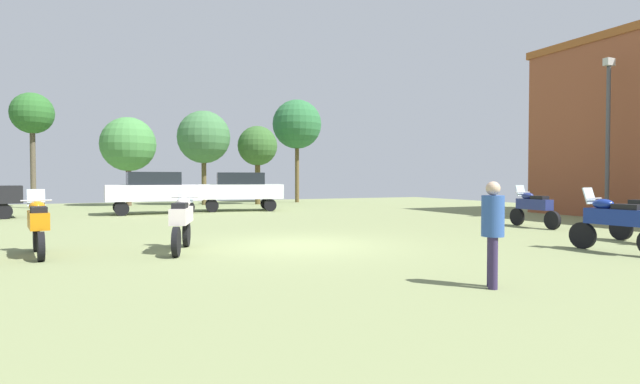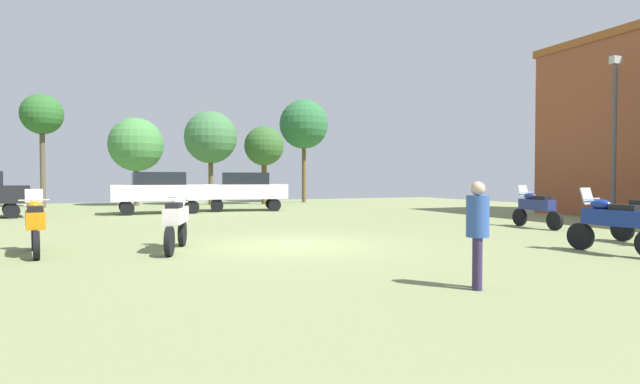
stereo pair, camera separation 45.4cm
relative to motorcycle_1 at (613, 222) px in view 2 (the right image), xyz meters
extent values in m
cube|color=#7B8655|center=(-6.04, 4.09, -0.73)|extent=(44.00, 52.00, 0.02)
cylinder|color=black|center=(-0.07, 0.75, -0.40)|extent=(0.18, 0.64, 0.63)
cube|color=navy|center=(0.00, -0.03, 0.09)|extent=(0.48, 1.36, 0.36)
ellipsoid|color=navy|center=(-0.03, 0.27, 0.37)|extent=(0.36, 0.51, 0.24)
cube|color=black|center=(0.02, -0.26, 0.33)|extent=(0.35, 0.59, 0.12)
cube|color=silver|center=(-0.06, 0.60, 0.55)|extent=(0.37, 0.19, 0.39)
cylinder|color=#B7B7BC|center=(-0.05, 0.50, 0.49)|extent=(0.62, 0.09, 0.04)
cylinder|color=black|center=(-8.68, 5.02, -0.39)|extent=(0.30, 0.66, 0.65)
cylinder|color=black|center=(-9.14, 3.45, -0.39)|extent=(0.30, 0.66, 0.65)
cube|color=silver|center=(-8.91, 4.23, 0.11)|extent=(0.74, 1.43, 0.36)
ellipsoid|color=silver|center=(-8.82, 4.53, 0.39)|extent=(0.44, 0.55, 0.24)
cube|color=black|center=(-8.98, 4.00, 0.35)|extent=(0.45, 0.62, 0.12)
cube|color=silver|center=(-8.72, 4.87, 0.57)|extent=(0.39, 0.25, 0.39)
cylinder|color=#B7B7BC|center=(-8.75, 4.77, 0.51)|extent=(0.60, 0.21, 0.04)
cylinder|color=black|center=(3.10, 5.79, -0.41)|extent=(0.16, 0.62, 0.62)
cylinder|color=black|center=(2.99, 4.19, -0.41)|extent=(0.16, 0.62, 0.62)
cube|color=navy|center=(3.04, 4.99, 0.08)|extent=(0.45, 1.38, 0.36)
ellipsoid|color=navy|center=(3.07, 5.30, 0.36)|extent=(0.35, 0.50, 0.24)
cube|color=black|center=(3.03, 4.75, 0.32)|extent=(0.34, 0.58, 0.12)
cube|color=silver|center=(3.09, 5.64, 0.54)|extent=(0.37, 0.18, 0.39)
cylinder|color=#B7B7BC|center=(3.08, 5.53, 0.48)|extent=(0.62, 0.08, 0.04)
cylinder|color=black|center=(2.36, 1.44, -0.40)|extent=(0.16, 0.65, 0.64)
cylinder|color=black|center=(-11.97, 5.63, -0.42)|extent=(0.21, 0.62, 0.60)
cylinder|color=black|center=(-11.72, 4.04, -0.42)|extent=(0.21, 0.62, 0.60)
cube|color=#C2720D|center=(-11.84, 4.84, 0.06)|extent=(0.57, 1.41, 0.36)
ellipsoid|color=#C2720D|center=(-11.89, 5.14, 0.34)|extent=(0.39, 0.52, 0.24)
cube|color=black|center=(-11.81, 4.60, 0.30)|extent=(0.38, 0.60, 0.12)
cube|color=silver|center=(-11.94, 5.48, 0.52)|extent=(0.38, 0.21, 0.39)
cylinder|color=#B7B7BC|center=(-11.93, 5.38, 0.46)|extent=(0.62, 0.13, 0.04)
cylinder|color=black|center=(-9.72, 16.48, -0.40)|extent=(0.64, 0.23, 0.64)
cylinder|color=black|center=(-9.75, 17.92, -0.40)|extent=(0.64, 0.23, 0.64)
cylinder|color=black|center=(-6.80, 16.53, -0.40)|extent=(0.64, 0.23, 0.64)
cylinder|color=black|center=(-6.82, 17.97, -0.40)|extent=(0.64, 0.23, 0.64)
cube|color=silver|center=(-8.27, 17.23, 0.29)|extent=(4.33, 1.87, 0.75)
cube|color=black|center=(-8.27, 17.23, 0.97)|extent=(2.39, 1.62, 0.61)
cylinder|color=black|center=(-14.27, 16.59, -0.40)|extent=(0.67, 0.34, 0.64)
cylinder|color=black|center=(-14.55, 18.00, -0.40)|extent=(0.67, 0.34, 0.64)
cylinder|color=black|center=(-5.48, 17.22, -0.40)|extent=(0.67, 0.33, 0.64)
cylinder|color=black|center=(-5.22, 18.63, -0.40)|extent=(0.67, 0.33, 0.64)
cylinder|color=black|center=(-2.61, 16.68, -0.40)|extent=(0.67, 0.33, 0.64)
cylinder|color=black|center=(-2.35, 18.10, -0.40)|extent=(0.67, 0.33, 0.64)
cube|color=white|center=(-3.91, 17.66, 0.29)|extent=(4.56, 2.55, 0.75)
cube|color=black|center=(-3.91, 17.66, 0.97)|extent=(2.61, 1.99, 0.61)
cylinder|color=#30264A|center=(-5.10, -1.53, -0.33)|extent=(0.14, 0.14, 0.79)
cylinder|color=#30264A|center=(-5.20, -1.66, -0.33)|extent=(0.14, 0.14, 0.79)
cylinder|color=#2D4F97|center=(-5.15, -1.59, 0.38)|extent=(0.48, 0.48, 0.63)
sphere|color=tan|center=(-5.15, -1.59, 0.81)|extent=(0.21, 0.21, 0.21)
cylinder|color=brown|center=(-8.98, 25.24, 0.81)|extent=(0.33, 0.33, 3.07)
sphere|color=#43813F|center=(-8.98, 25.24, 3.10)|extent=(3.35, 3.35, 3.35)
cylinder|color=brown|center=(-1.10, 23.76, 0.92)|extent=(0.35, 0.35, 3.27)
sphere|color=#325C28|center=(-1.10, 23.76, 3.14)|extent=(2.61, 2.61, 2.61)
cylinder|color=brown|center=(-14.08, 24.83, 1.72)|extent=(0.29, 0.29, 4.89)
sphere|color=#2A6027|center=(-14.08, 24.83, 4.69)|extent=(2.32, 2.32, 2.32)
cylinder|color=brown|center=(-4.51, 24.34, 1.08)|extent=(0.30, 0.30, 3.60)
sphere|color=#3D6F3F|center=(-4.51, 24.34, 3.63)|extent=(3.36, 3.36, 3.36)
cylinder|color=brown|center=(2.25, 25.17, 1.67)|extent=(0.29, 0.29, 4.79)
sphere|color=#2B6838|center=(2.25, 25.17, 4.85)|extent=(3.49, 3.49, 3.49)
cylinder|color=#47474C|center=(7.96, 5.81, 2.37)|extent=(0.16, 0.16, 6.19)
cube|color=#B2B2AD|center=(7.96, 5.81, 5.61)|extent=(0.44, 0.24, 0.30)
camera|label=1|loc=(-10.62, -7.28, 0.95)|focal=27.41mm
camera|label=2|loc=(-10.20, -7.47, 0.95)|focal=27.41mm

